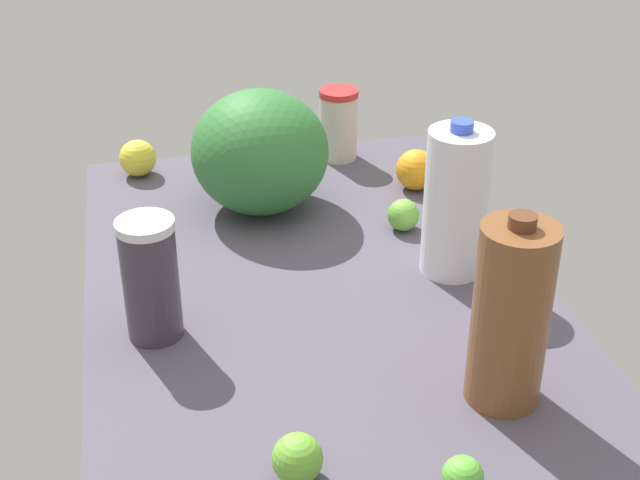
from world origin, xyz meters
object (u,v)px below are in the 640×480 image
at_px(tumbler_cup, 338,124).
at_px(lime_far_back, 403,215).
at_px(milk_jug, 456,203).
at_px(lime_loose, 463,476).
at_px(chocolate_milk_jug, 511,316).
at_px(lime_near_front, 297,458).
at_px(lemon_beside_bowl, 138,158).
at_px(shaker_bottle, 151,279).
at_px(watermelon, 260,152).
at_px(orange_by_jug, 416,170).

relative_size(tumbler_cup, lime_far_back, 2.60).
relative_size(milk_jug, lime_far_back, 4.59).
height_order(lime_far_back, lime_loose, lime_far_back).
relative_size(chocolate_milk_jug, lime_near_front, 4.45).
height_order(lime_loose, lemon_beside_bowl, lemon_beside_bowl).
xyz_separation_m(milk_jug, lime_loose, (-0.50, 0.16, -0.10)).
xyz_separation_m(chocolate_milk_jug, shaker_bottle, (0.25, 0.46, -0.04)).
bearing_deg(tumbler_cup, lime_far_back, -173.03).
bearing_deg(lime_near_front, chocolate_milk_jug, -72.83).
bearing_deg(lemon_beside_bowl, shaker_bottle, -179.85).
bearing_deg(lemon_beside_bowl, lime_far_back, -126.34).
height_order(chocolate_milk_jug, watermelon, chocolate_milk_jug).
bearing_deg(lemon_beside_bowl, orange_by_jug, -108.75).
distance_m(lime_near_front, lime_loose, 0.20).
bearing_deg(lemon_beside_bowl, watermelon, -131.70).
bearing_deg(chocolate_milk_jug, lime_loose, 143.87).
xyz_separation_m(milk_jug, lime_far_back, (0.15, 0.04, -0.10)).
distance_m(chocolate_milk_jug, orange_by_jug, 0.66).
relative_size(watermelon, shaker_bottle, 1.32).
relative_size(watermelon, lemon_beside_bowl, 3.41).
distance_m(lime_far_back, lemon_beside_bowl, 0.58).
height_order(orange_by_jug, lime_loose, orange_by_jug).
bearing_deg(orange_by_jug, lime_loose, 166.10).
xyz_separation_m(orange_by_jug, lime_far_back, (-0.16, 0.08, -0.01)).
height_order(chocolate_milk_jug, lime_far_back, chocolate_milk_jug).
bearing_deg(chocolate_milk_jug, lime_far_back, -0.95).
bearing_deg(lime_loose, watermelon, 8.36).
bearing_deg(shaker_bottle, orange_by_jug, -53.75).
bearing_deg(orange_by_jug, chocolate_milk_jug, 172.67).
relative_size(lime_far_back, lemon_beside_bowl, 0.78).
height_order(milk_jug, lime_loose, milk_jug).
bearing_deg(watermelon, chocolate_milk_jug, -159.74).
distance_m(tumbler_cup, orange_by_jug, 0.22).
bearing_deg(chocolate_milk_jug, orange_by_jug, -7.33).
bearing_deg(milk_jug, orange_by_jug, -6.81).
bearing_deg(shaker_bottle, milk_jug, -80.57).
distance_m(milk_jug, lime_near_front, 0.57).
bearing_deg(lime_near_front, lemon_beside_bowl, 9.42).
bearing_deg(watermelon, orange_by_jug, -86.87).
height_order(milk_jug, lime_near_front, milk_jug).
bearing_deg(lime_loose, milk_jug, -18.19).
xyz_separation_m(milk_jug, chocolate_milk_jug, (-0.34, 0.05, 0.01)).
height_order(watermelon, lime_near_front, watermelon).
bearing_deg(lime_far_back, orange_by_jug, -25.26).
relative_size(lime_near_front, orange_by_jug, 0.77).
xyz_separation_m(chocolate_milk_jug, tumbler_cup, (0.83, 0.03, -0.06)).
bearing_deg(lime_near_front, lime_far_back, -28.25).
bearing_deg(lime_loose, lemon_beside_bowl, 19.03).
height_order(tumbler_cup, lime_loose, tumbler_cup).
distance_m(chocolate_milk_jug, shaker_bottle, 0.53).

